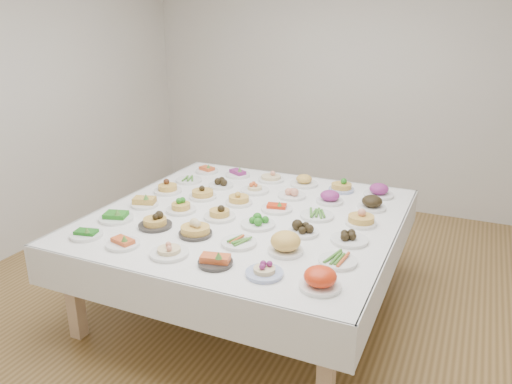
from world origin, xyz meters
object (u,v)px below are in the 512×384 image
at_px(dish_18, 167,184).
at_px(display_table, 248,222).
at_px(dish_35, 379,189).
at_px(dish_0, 86,232).

bearing_deg(dish_18, display_table, -11.83).
distance_m(display_table, dish_35, 1.16).
xyz_separation_m(dish_18, dish_35, (1.64, 0.64, -0.01)).
distance_m(display_table, dish_18, 0.86).
xyz_separation_m(display_table, dish_0, (-0.82, -0.81, 0.10)).
bearing_deg(dish_35, dish_18, -158.74).
height_order(dish_18, dish_35, dish_18).
relative_size(dish_18, dish_35, 1.04).
bearing_deg(dish_0, dish_18, 90.62).
bearing_deg(dish_35, dish_0, -135.08).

